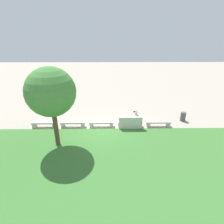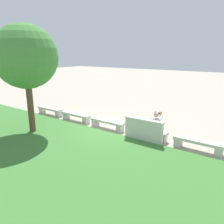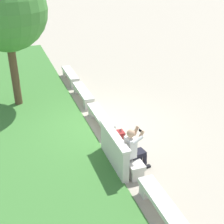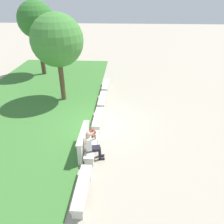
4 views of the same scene
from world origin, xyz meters
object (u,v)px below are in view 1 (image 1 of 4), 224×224
(tree_left_background, at_px, (51,92))
(bench_mid, at_px, (101,123))
(bench_near, at_px, (130,123))
(bench_far, at_px, (73,123))
(backpack, at_px, (125,119))
(trash_bin, at_px, (183,117))
(person_photographer, at_px, (135,118))
(bench_main, at_px, (158,123))
(bench_end, at_px, (44,124))

(tree_left_background, bearing_deg, bench_mid, -137.86)
(bench_near, xyz_separation_m, bench_far, (4.54, 0.00, 0.00))
(backpack, bearing_deg, bench_near, 179.34)
(bench_far, distance_m, trash_bin, 9.25)
(person_photographer, bearing_deg, bench_main, 177.62)
(bench_far, height_order, backpack, backpack)
(person_photographer, bearing_deg, tree_left_background, 25.33)
(bench_far, height_order, bench_end, same)
(bench_end, distance_m, person_photographer, 7.25)
(bench_mid, bearing_deg, person_photographer, -178.37)
(bench_far, xyz_separation_m, trash_bin, (-9.19, -1.03, 0.08))
(person_photographer, xyz_separation_m, tree_left_background, (5.48, 2.59, 2.89))
(bench_near, bearing_deg, backpack, -0.66)
(bench_main, relative_size, tree_left_background, 0.38)
(bench_far, bearing_deg, bench_end, 0.00)
(person_photographer, relative_size, tree_left_background, 0.26)
(backpack, bearing_deg, tree_left_background, 28.29)
(bench_end, xyz_separation_m, person_photographer, (-7.24, -0.08, 0.44))
(person_photographer, height_order, trash_bin, person_photographer)
(bench_main, xyz_separation_m, person_photographer, (1.84, -0.08, 0.44))
(bench_near, relative_size, bench_end, 1.00)
(trash_bin, bearing_deg, tree_left_background, 20.08)
(person_photographer, bearing_deg, bench_near, 10.19)
(bench_mid, height_order, backpack, backpack)
(bench_mid, distance_m, bench_end, 4.54)
(tree_left_background, bearing_deg, trash_bin, -159.92)
(bench_near, distance_m, bench_far, 4.54)
(bench_mid, xyz_separation_m, backpack, (-1.90, -0.00, 0.33))
(bench_mid, height_order, trash_bin, trash_bin)
(person_photographer, height_order, tree_left_background, tree_left_background)
(bench_end, relative_size, person_photographer, 1.47)
(bench_main, bearing_deg, bench_near, 0.00)
(bench_main, bearing_deg, trash_bin, -156.61)
(bench_near, relative_size, bench_mid, 1.00)
(bench_main, bearing_deg, backpack, -0.09)
(bench_near, xyz_separation_m, bench_end, (6.81, 0.00, 0.00))
(backpack, bearing_deg, person_photographer, -174.78)
(person_photographer, bearing_deg, backpack, 5.22)
(trash_bin, bearing_deg, bench_end, 5.13)
(bench_mid, bearing_deg, bench_near, 180.00)
(tree_left_background, xyz_separation_m, trash_bin, (-9.71, -3.55, -3.25))
(bench_near, relative_size, bench_far, 1.00)
(bench_end, bearing_deg, bench_main, 180.00)
(bench_main, relative_size, bench_far, 1.00)
(bench_far, bearing_deg, trash_bin, -173.61)
(bench_end, bearing_deg, bench_near, 180.00)
(person_photographer, bearing_deg, bench_end, 0.61)
(bench_near, relative_size, trash_bin, 2.60)
(bench_main, distance_m, trash_bin, 2.60)
(bench_near, relative_size, person_photographer, 1.47)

